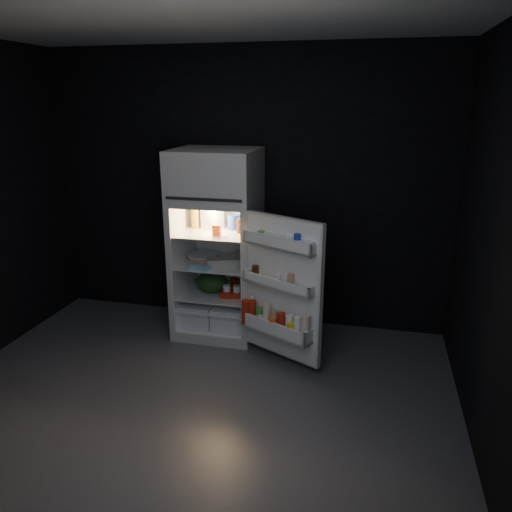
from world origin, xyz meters
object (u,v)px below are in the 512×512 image
(fridge_door, at_px, (281,292))
(yogurt_tray, at_px, (233,294))
(milk_jug, at_px, (212,216))
(refrigerator, at_px, (218,237))
(egg_carton, at_px, (225,262))

(fridge_door, distance_m, yogurt_tray, 0.70)
(fridge_door, height_order, milk_jug, fridge_door)
(refrigerator, height_order, fridge_door, refrigerator)
(fridge_door, distance_m, milk_jug, 1.08)
(egg_carton, relative_size, yogurt_tray, 1.41)
(refrigerator, xyz_separation_m, fridge_door, (0.71, -0.55, -0.28))
(fridge_door, relative_size, egg_carton, 3.77)
(milk_jug, height_order, yogurt_tray, milk_jug)
(refrigerator, distance_m, milk_jug, 0.20)
(milk_jug, xyz_separation_m, egg_carton, (0.17, -0.18, -0.38))
(refrigerator, height_order, yogurt_tray, refrigerator)
(fridge_door, xyz_separation_m, milk_jug, (-0.78, 0.58, 0.47))
(egg_carton, bearing_deg, refrigerator, 106.77)
(fridge_door, bearing_deg, yogurt_tray, 143.22)
(yogurt_tray, bearing_deg, egg_carton, 165.86)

